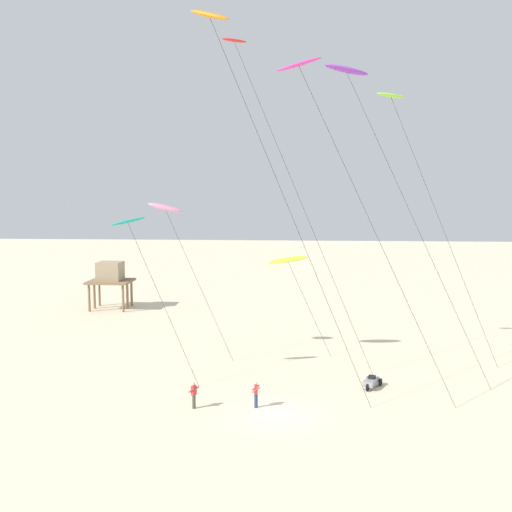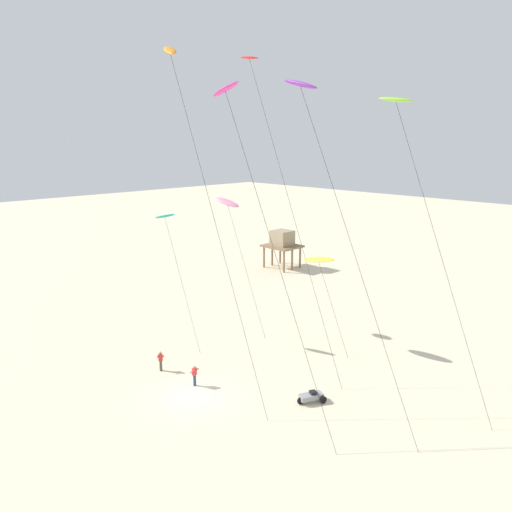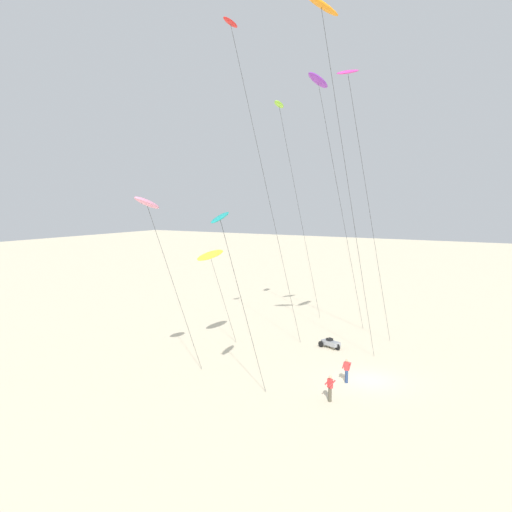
{
  "view_description": "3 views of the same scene",
  "coord_description": "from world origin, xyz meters",
  "px_view_note": "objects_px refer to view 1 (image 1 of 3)",
  "views": [
    {
      "loc": [
        1.43,
        -35.31,
        13.59
      ],
      "look_at": [
        -1.57,
        5.46,
        9.16
      ],
      "focal_mm": 42.0,
      "sensor_mm": 36.0,
      "label": 1
    },
    {
      "loc": [
        26.21,
        -19.4,
        18.19
      ],
      "look_at": [
        -2.34,
        8.67,
        8.66
      ],
      "focal_mm": 34.49,
      "sensor_mm": 36.0,
      "label": 2
    },
    {
      "loc": [
        -36.73,
        -12.57,
        12.68
      ],
      "look_at": [
        -2.51,
        7.53,
        8.5
      ],
      "focal_mm": 39.66,
      "sensor_mm": 36.0,
      "label": 3
    }
  ],
  "objects_px": {
    "kite_orange": "(211,19)",
    "kite_magenta": "(301,69)",
    "kite_flyer_nearest": "(194,395)",
    "kite_teal": "(129,223)",
    "kite_lime": "(392,99)",
    "beach_buggy": "(371,381)",
    "kite_pink": "(166,208)",
    "kite_yellow": "(288,260)",
    "kite_flyer_middle": "(256,394)",
    "stilt_house": "(110,275)",
    "kite_purple": "(348,73)",
    "kite_red": "(240,54)"
  },
  "relations": [
    {
      "from": "kite_orange",
      "to": "kite_magenta",
      "type": "bearing_deg",
      "value": 3.59
    },
    {
      "from": "kite_flyer_nearest",
      "to": "kite_teal",
      "type": "bearing_deg",
      "value": 139.05
    },
    {
      "from": "kite_lime",
      "to": "kite_orange",
      "type": "bearing_deg",
      "value": -142.56
    },
    {
      "from": "beach_buggy",
      "to": "kite_teal",
      "type": "bearing_deg",
      "value": -178.86
    },
    {
      "from": "kite_teal",
      "to": "kite_pink",
      "type": "xyz_separation_m",
      "value": [
        1.16,
        6.39,
        0.86
      ]
    },
    {
      "from": "kite_yellow",
      "to": "kite_flyer_middle",
      "type": "distance_m",
      "value": 14.43
    },
    {
      "from": "kite_teal",
      "to": "kite_flyer_nearest",
      "type": "xyz_separation_m",
      "value": [
        5.24,
        -4.55,
        -10.49
      ]
    },
    {
      "from": "kite_flyer_nearest",
      "to": "stilt_house",
      "type": "bearing_deg",
      "value": 116.18
    },
    {
      "from": "kite_flyer_middle",
      "to": "stilt_house",
      "type": "distance_m",
      "value": 36.23
    },
    {
      "from": "kite_yellow",
      "to": "kite_magenta",
      "type": "distance_m",
      "value": 17.23
    },
    {
      "from": "kite_flyer_middle",
      "to": "stilt_house",
      "type": "height_order",
      "value": "stilt_house"
    },
    {
      "from": "kite_purple",
      "to": "kite_flyer_nearest",
      "type": "height_order",
      "value": "kite_purple"
    },
    {
      "from": "stilt_house",
      "to": "kite_flyer_middle",
      "type": "bearing_deg",
      "value": -57.98
    },
    {
      "from": "kite_teal",
      "to": "kite_orange",
      "type": "height_order",
      "value": "kite_orange"
    },
    {
      "from": "kite_pink",
      "to": "kite_yellow",
      "type": "xyz_separation_m",
      "value": [
        9.68,
        1.95,
        -4.27
      ]
    },
    {
      "from": "kite_flyer_middle",
      "to": "beach_buggy",
      "type": "height_order",
      "value": "kite_flyer_middle"
    },
    {
      "from": "kite_teal",
      "to": "kite_red",
      "type": "bearing_deg",
      "value": 27.09
    },
    {
      "from": "kite_teal",
      "to": "kite_purple",
      "type": "xyz_separation_m",
      "value": [
        14.91,
        0.81,
        10.06
      ]
    },
    {
      "from": "kite_lime",
      "to": "kite_purple",
      "type": "distance_m",
      "value": 6.7
    },
    {
      "from": "kite_teal",
      "to": "kite_magenta",
      "type": "bearing_deg",
      "value": -13.68
    },
    {
      "from": "kite_teal",
      "to": "beach_buggy",
      "type": "bearing_deg",
      "value": 1.14
    },
    {
      "from": "kite_purple",
      "to": "kite_flyer_middle",
      "type": "distance_m",
      "value": 21.91
    },
    {
      "from": "kite_magenta",
      "to": "stilt_house",
      "type": "height_order",
      "value": "kite_magenta"
    },
    {
      "from": "kite_red",
      "to": "kite_lime",
      "type": "height_order",
      "value": "kite_red"
    },
    {
      "from": "kite_purple",
      "to": "stilt_house",
      "type": "xyz_separation_m",
      "value": [
        -24.92,
        25.68,
        -17.51
      ]
    },
    {
      "from": "kite_purple",
      "to": "kite_red",
      "type": "bearing_deg",
      "value": 158.5
    },
    {
      "from": "kite_orange",
      "to": "kite_pink",
      "type": "height_order",
      "value": "kite_orange"
    },
    {
      "from": "beach_buggy",
      "to": "kite_yellow",
      "type": "bearing_deg",
      "value": 126.87
    },
    {
      "from": "kite_magenta",
      "to": "kite_yellow",
      "type": "bearing_deg",
      "value": 94.81
    },
    {
      "from": "kite_pink",
      "to": "kite_magenta",
      "type": "distance_m",
      "value": 16.6
    },
    {
      "from": "kite_orange",
      "to": "kite_lime",
      "type": "relative_size",
      "value": 1.18
    },
    {
      "from": "kite_magenta",
      "to": "kite_flyer_nearest",
      "type": "xyz_separation_m",
      "value": [
        -6.55,
        -1.68,
        -20.13
      ]
    },
    {
      "from": "kite_red",
      "to": "kite_flyer_nearest",
      "type": "distance_m",
      "value": 24.11
    },
    {
      "from": "kite_flyer_nearest",
      "to": "kite_flyer_middle",
      "type": "distance_m",
      "value": 3.91
    },
    {
      "from": "kite_orange",
      "to": "stilt_house",
      "type": "xyz_separation_m",
      "value": [
        -16.36,
        29.69,
        -20.04
      ]
    },
    {
      "from": "kite_teal",
      "to": "beach_buggy",
      "type": "height_order",
      "value": "kite_teal"
    },
    {
      "from": "kite_pink",
      "to": "kite_flyer_nearest",
      "type": "distance_m",
      "value": 16.28
    },
    {
      "from": "kite_lime",
      "to": "beach_buggy",
      "type": "bearing_deg",
      "value": -107.42
    },
    {
      "from": "kite_magenta",
      "to": "beach_buggy",
      "type": "xyz_separation_m",
      "value": [
        5.06,
        3.21,
        -20.59
      ]
    },
    {
      "from": "kite_teal",
      "to": "kite_flyer_middle",
      "type": "relative_size",
      "value": 7.15
    },
    {
      "from": "kite_pink",
      "to": "kite_flyer_nearest",
      "type": "bearing_deg",
      "value": -69.54
    },
    {
      "from": "kite_lime",
      "to": "kite_purple",
      "type": "height_order",
      "value": "kite_purple"
    },
    {
      "from": "kite_orange",
      "to": "kite_yellow",
      "type": "bearing_deg",
      "value": 68.71
    },
    {
      "from": "kite_orange",
      "to": "kite_purple",
      "type": "distance_m",
      "value": 9.79
    },
    {
      "from": "kite_lime",
      "to": "stilt_house",
      "type": "relative_size",
      "value": 3.85
    },
    {
      "from": "kite_pink",
      "to": "kite_yellow",
      "type": "distance_m",
      "value": 10.76
    },
    {
      "from": "kite_flyer_nearest",
      "to": "kite_flyer_middle",
      "type": "xyz_separation_m",
      "value": [
        3.89,
        0.42,
        0.0
      ]
    },
    {
      "from": "kite_yellow",
      "to": "kite_pink",
      "type": "bearing_deg",
      "value": -168.61
    },
    {
      "from": "kite_orange",
      "to": "kite_flyer_nearest",
      "type": "distance_m",
      "value": 23.15
    },
    {
      "from": "kite_teal",
      "to": "kite_purple",
      "type": "bearing_deg",
      "value": 3.09
    }
  ]
}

